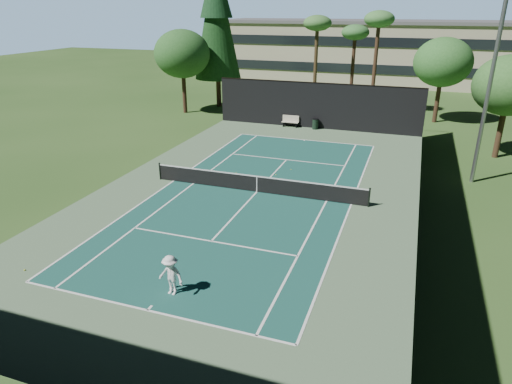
% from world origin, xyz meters
% --- Properties ---
extents(ground, '(160.00, 160.00, 0.00)m').
position_xyz_m(ground, '(0.00, 0.00, 0.00)').
color(ground, '#2B4D1C').
rests_on(ground, ground).
extents(apron_slab, '(18.00, 32.00, 0.01)m').
position_xyz_m(apron_slab, '(0.00, 0.00, 0.01)').
color(apron_slab, '#53724F').
rests_on(apron_slab, ground).
extents(court_surface, '(10.97, 23.77, 0.01)m').
position_xyz_m(court_surface, '(0.00, 0.00, 0.01)').
color(court_surface, '#184D43').
rests_on(court_surface, ground).
extents(court_lines, '(11.07, 23.87, 0.01)m').
position_xyz_m(court_lines, '(0.00, 0.00, 0.02)').
color(court_lines, white).
rests_on(court_lines, ground).
extents(tennis_net, '(12.90, 0.10, 1.10)m').
position_xyz_m(tennis_net, '(0.00, 0.00, 0.56)').
color(tennis_net, black).
rests_on(tennis_net, ground).
extents(fence, '(18.04, 32.05, 4.03)m').
position_xyz_m(fence, '(0.00, 0.06, 2.01)').
color(fence, black).
rests_on(fence, ground).
extents(player, '(1.12, 0.74, 1.63)m').
position_xyz_m(player, '(0.32, -10.66, 0.81)').
color(player, white).
rests_on(player, ground).
extents(tennis_ball_a, '(0.07, 0.07, 0.07)m').
position_xyz_m(tennis_ball_a, '(-6.20, -11.24, 0.04)').
color(tennis_ball_a, gold).
rests_on(tennis_ball_a, ground).
extents(tennis_ball_b, '(0.06, 0.06, 0.06)m').
position_xyz_m(tennis_ball_b, '(0.21, 3.16, 0.03)').
color(tennis_ball_b, '#CFE433').
rests_on(tennis_ball_b, ground).
extents(tennis_ball_c, '(0.06, 0.06, 0.06)m').
position_xyz_m(tennis_ball_c, '(0.86, 4.45, 0.03)').
color(tennis_ball_c, '#CFDC32').
rests_on(tennis_ball_c, ground).
extents(tennis_ball_d, '(0.08, 0.08, 0.08)m').
position_xyz_m(tennis_ball_d, '(-2.32, 2.56, 0.04)').
color(tennis_ball_d, yellow).
rests_on(tennis_ball_d, ground).
extents(park_bench, '(1.50, 0.45, 1.02)m').
position_xyz_m(park_bench, '(-2.28, 15.77, 0.55)').
color(park_bench, beige).
rests_on(park_bench, ground).
extents(trash_bin, '(0.56, 0.56, 0.95)m').
position_xyz_m(trash_bin, '(0.01, 15.66, 0.48)').
color(trash_bin, black).
rests_on(trash_bin, ground).
extents(pine_tree, '(4.80, 4.80, 15.00)m').
position_xyz_m(pine_tree, '(-12.00, 22.00, 9.55)').
color(pine_tree, '#412A1C').
rests_on(pine_tree, ground).
extents(palm_a, '(2.80, 2.80, 9.32)m').
position_xyz_m(palm_a, '(-2.00, 24.00, 8.19)').
color(palm_a, '#46341E').
rests_on(palm_a, ground).
extents(palm_b, '(2.80, 2.80, 8.42)m').
position_xyz_m(palm_b, '(1.50, 26.00, 7.36)').
color(palm_b, '#3F271B').
rests_on(palm_b, ground).
extents(palm_c, '(2.80, 2.80, 9.77)m').
position_xyz_m(palm_c, '(4.00, 23.00, 8.60)').
color(palm_c, '#452D1D').
rests_on(palm_c, ground).
extents(decid_tree_a, '(5.12, 5.12, 7.62)m').
position_xyz_m(decid_tree_a, '(10.00, 22.00, 5.42)').
color(decid_tree_a, '#402A1B').
rests_on(decid_tree_a, ground).
extents(decid_tree_b, '(4.80, 4.80, 7.14)m').
position_xyz_m(decid_tree_b, '(14.00, 12.00, 5.08)').
color(decid_tree_b, '#442E1D').
rests_on(decid_tree_b, ground).
extents(decid_tree_c, '(5.44, 5.44, 8.09)m').
position_xyz_m(decid_tree_c, '(-14.00, 18.00, 5.76)').
color(decid_tree_c, '#41281C').
rests_on(decid_tree_c, ground).
extents(campus_building, '(40.50, 12.50, 8.30)m').
position_xyz_m(campus_building, '(0.00, 45.98, 4.21)').
color(campus_building, '#BCB291').
rests_on(campus_building, ground).
extents(light_pole, '(0.90, 0.25, 12.22)m').
position_xyz_m(light_pole, '(12.00, 6.00, 6.46)').
color(light_pole, gray).
rests_on(light_pole, ground).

